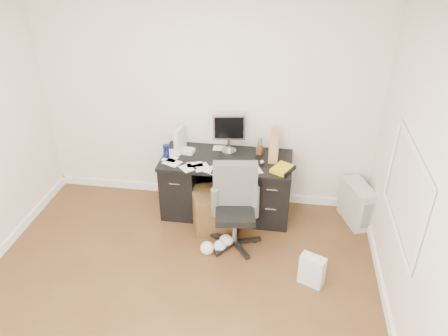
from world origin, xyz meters
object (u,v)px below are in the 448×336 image
(wicker_basket, at_px, (213,209))
(lcd_monitor, at_px, (229,133))
(keyboard, at_px, (238,160))
(pc_tower, at_px, (357,204))
(office_chair, at_px, (235,209))
(desk, at_px, (226,184))

(wicker_basket, bearing_deg, lcd_monitor, 75.72)
(keyboard, height_order, pc_tower, keyboard)
(office_chair, relative_size, pc_tower, 1.93)
(keyboard, bearing_deg, lcd_monitor, 115.81)
(desk, distance_m, keyboard, 0.39)
(lcd_monitor, distance_m, office_chair, 0.95)
(wicker_basket, bearing_deg, pc_tower, 11.50)
(office_chair, bearing_deg, desk, 98.66)
(keyboard, relative_size, wicker_basket, 0.84)
(office_chair, bearing_deg, lcd_monitor, 94.75)
(wicker_basket, bearing_deg, keyboard, 45.55)
(lcd_monitor, bearing_deg, office_chair, -85.39)
(lcd_monitor, relative_size, pc_tower, 0.96)
(lcd_monitor, bearing_deg, desk, -99.01)
(desk, relative_size, keyboard, 3.97)
(pc_tower, distance_m, wicker_basket, 1.69)
(lcd_monitor, height_order, wicker_basket, lcd_monitor)
(keyboard, xyz_separation_m, pc_tower, (1.40, 0.07, -0.51))
(keyboard, xyz_separation_m, wicker_basket, (-0.26, -0.26, -0.53))
(desk, bearing_deg, pc_tower, 1.89)
(lcd_monitor, xyz_separation_m, office_chair, (0.18, -0.77, -0.51))
(office_chair, height_order, wicker_basket, office_chair)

